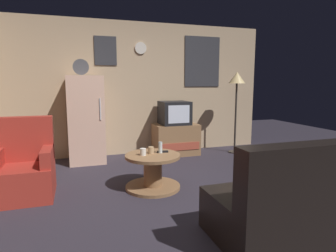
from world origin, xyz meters
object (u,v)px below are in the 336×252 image
object	(u,v)px
crt_tv	(174,113)
couch	(307,203)
fridge	(86,119)
tv_stand	(176,139)
remote_control	(162,152)
mug_ceramic_tan	(151,150)
standing_lamp	(237,84)
mug_ceramic_white	(143,152)
wine_glass	(160,147)
coffee_table	(153,171)
armchair	(24,169)

from	to	relation	value
crt_tv	couch	size ratio (longest dim) A/B	0.32
fridge	tv_stand	distance (m)	1.72
crt_tv	remote_control	bearing A→B (deg)	-114.59
fridge	tv_stand	bearing A→B (deg)	0.74
fridge	remote_control	xyz separation A→B (m)	(0.92, -1.54, -0.29)
fridge	mug_ceramic_tan	distance (m)	1.74
fridge	standing_lamp	size ratio (longest dim) A/B	1.11
standing_lamp	mug_ceramic_white	bearing A→B (deg)	-147.27
wine_glass	mug_ceramic_white	xyz separation A→B (m)	(-0.25, -0.05, -0.03)
coffee_table	mug_ceramic_white	size ratio (longest dim) A/B	8.00
crt_tv	remote_control	world-z (taller)	crt_tv
fridge	coffee_table	size ratio (longest dim) A/B	2.46
armchair	couch	world-z (taller)	armchair
tv_stand	coffee_table	world-z (taller)	tv_stand
fridge	mug_ceramic_tan	bearing A→B (deg)	-64.02
crt_tv	mug_ceramic_white	world-z (taller)	crt_tv
standing_lamp	couch	size ratio (longest dim) A/B	0.94
crt_tv	standing_lamp	xyz separation A→B (m)	(1.20, -0.22, 0.55)
standing_lamp	couch	distance (m)	3.33
fridge	standing_lamp	distance (m)	2.90
wine_glass	mug_ceramic_tan	world-z (taller)	wine_glass
mug_ceramic_white	remote_control	world-z (taller)	mug_ceramic_white
wine_glass	tv_stand	bearing A→B (deg)	63.82
coffee_table	wine_glass	bearing A→B (deg)	21.86
wine_glass	couch	xyz separation A→B (m)	(0.90, -1.63, -0.22)
standing_lamp	remote_control	world-z (taller)	standing_lamp
coffee_table	wine_glass	xyz separation A→B (m)	(0.12, 0.05, 0.30)
mug_ceramic_tan	remote_control	distance (m)	0.17
crt_tv	coffee_table	distance (m)	1.94
fridge	couch	distance (m)	3.68
fridge	remote_control	bearing A→B (deg)	-59.28
fridge	tv_stand	xyz separation A→B (m)	(1.66, 0.02, -0.46)
crt_tv	couch	xyz separation A→B (m)	(0.15, -3.21, -0.50)
fridge	standing_lamp	xyz separation A→B (m)	(2.83, -0.20, 0.60)
fridge	mug_ceramic_white	size ratio (longest dim) A/B	19.67
standing_lamp	couch	xyz separation A→B (m)	(-1.05, -2.99, -1.05)
mug_ceramic_white	wine_glass	bearing A→B (deg)	11.67
tv_stand	mug_ceramic_white	bearing A→B (deg)	-122.11
coffee_table	couch	size ratio (longest dim) A/B	0.42
crt_tv	coffee_table	xyz separation A→B (m)	(-0.87, -1.63, -0.58)
armchair	couch	size ratio (longest dim) A/B	0.56
crt_tv	armchair	xyz separation A→B (m)	(-2.43, -1.40, -0.47)
crt_tv	wine_glass	xyz separation A→B (m)	(-0.75, -1.58, -0.28)
wine_glass	mug_ceramic_white	size ratio (longest dim) A/B	1.67
mug_ceramic_white	armchair	world-z (taller)	armchair
standing_lamp	wine_glass	world-z (taller)	standing_lamp
coffee_table	mug_ceramic_tan	world-z (taller)	mug_ceramic_tan
mug_ceramic_white	mug_ceramic_tan	distance (m)	0.14
mug_ceramic_tan	couch	world-z (taller)	couch
wine_glass	armchair	size ratio (longest dim) A/B	0.16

